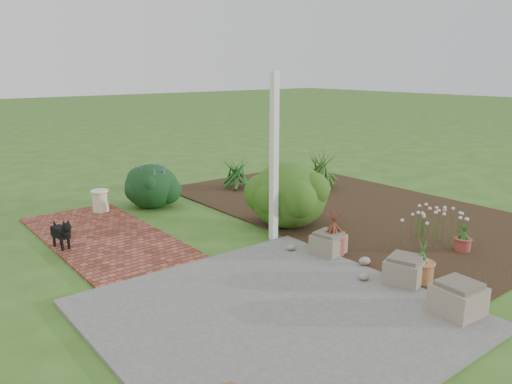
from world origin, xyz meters
TOP-DOWN VIEW (x-y plane):
  - ground at (0.00, 0.00)m, footprint 80.00×80.00m
  - concrete_patio at (-1.25, -1.75)m, footprint 3.50×3.50m
  - brick_path at (-1.70, 1.75)m, footprint 1.60×3.50m
  - garden_bed at (2.50, 0.50)m, footprint 4.00×7.00m
  - veranda_post at (0.30, 0.10)m, footprint 0.10×0.10m
  - stone_trough_near at (0.25, -2.94)m, footprint 0.48×0.48m
  - stone_trough_mid at (0.48, -2.12)m, footprint 0.52×0.52m
  - stone_trough_far at (0.46, -0.89)m, footprint 0.46×0.46m
  - black_dog at (-2.38, 1.58)m, footprint 0.19×0.48m
  - cream_ceramic_urn at (-1.22, 3.08)m, footprint 0.33×0.33m
  - evergreen_shrub at (0.89, 0.43)m, footprint 1.53×1.53m
  - agapanthus_clump_back at (3.13, 1.90)m, footprint 1.25×1.25m
  - agapanthus_clump_front at (1.75, 3.04)m, footprint 1.09×1.09m
  - pink_flower_patch at (1.93, -1.63)m, footprint 1.13×1.13m
  - terracotta_pot_bronze at (0.52, -0.92)m, footprint 0.42×0.42m
  - terracotta_pot_small_left at (2.04, -1.99)m, footprint 0.23×0.23m
  - terracotta_pot_small_right at (0.67, -2.23)m, footprint 0.35×0.35m
  - purple_flowering_bush at (-0.30, 2.92)m, footprint 1.25×1.25m

SIDE VIEW (x-z plane):
  - ground at x=0.00m, z-range 0.00..0.00m
  - garden_bed at x=2.50m, z-range 0.00..0.03m
  - concrete_patio at x=-1.25m, z-range 0.00..0.04m
  - brick_path at x=-1.70m, z-range 0.00..0.04m
  - terracotta_pot_small_left at x=2.04m, z-range 0.03..0.21m
  - terracotta_pot_small_right at x=0.67m, z-range 0.03..0.28m
  - terracotta_pot_bronze at x=0.52m, z-range 0.03..0.29m
  - stone_trough_far at x=0.46m, z-range 0.04..0.30m
  - stone_trough_mid at x=0.48m, z-range 0.04..0.32m
  - stone_trough_near at x=0.25m, z-range 0.04..0.34m
  - cream_ceramic_urn at x=-1.22m, z-range 0.04..0.42m
  - black_dog at x=-2.38m, z-range 0.08..0.50m
  - pink_flower_patch at x=1.93m, z-range 0.03..0.61m
  - purple_flowering_bush at x=-0.30m, z-range 0.00..0.83m
  - agapanthus_clump_front at x=1.75m, z-range 0.03..0.82m
  - agapanthus_clump_back at x=3.13m, z-range 0.03..1.01m
  - evergreen_shrub at x=0.89m, z-range 0.03..1.10m
  - veranda_post at x=0.30m, z-range 0.00..2.50m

